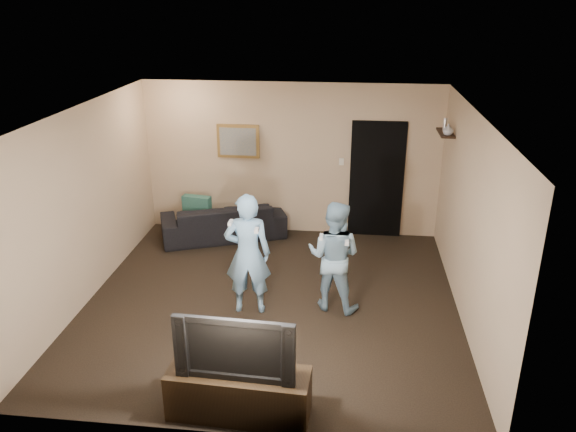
# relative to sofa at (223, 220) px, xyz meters

# --- Properties ---
(ground) EXTENTS (5.00, 5.00, 0.00)m
(ground) POSITION_rel_sofa_xyz_m (1.13, -2.09, -0.30)
(ground) COLOR black
(ground) RESTS_ON ground
(ceiling) EXTENTS (5.00, 5.00, 0.04)m
(ceiling) POSITION_rel_sofa_xyz_m (1.13, -2.09, 2.30)
(ceiling) COLOR silver
(ceiling) RESTS_ON wall_back
(wall_back) EXTENTS (5.00, 0.04, 2.60)m
(wall_back) POSITION_rel_sofa_xyz_m (1.13, 0.41, 1.00)
(wall_back) COLOR tan
(wall_back) RESTS_ON ground
(wall_front) EXTENTS (5.00, 0.04, 2.60)m
(wall_front) POSITION_rel_sofa_xyz_m (1.13, -4.59, 1.00)
(wall_front) COLOR tan
(wall_front) RESTS_ON ground
(wall_left) EXTENTS (0.04, 5.00, 2.60)m
(wall_left) POSITION_rel_sofa_xyz_m (-1.37, -2.09, 1.00)
(wall_left) COLOR tan
(wall_left) RESTS_ON ground
(wall_right) EXTENTS (0.04, 5.00, 2.60)m
(wall_right) POSITION_rel_sofa_xyz_m (3.63, -2.09, 1.00)
(wall_right) COLOR tan
(wall_right) RESTS_ON ground
(sofa) EXTENTS (2.23, 1.51, 0.61)m
(sofa) POSITION_rel_sofa_xyz_m (0.00, 0.00, 0.00)
(sofa) COLOR black
(sofa) RESTS_ON ground
(throw_pillow) EXTENTS (0.51, 0.24, 0.49)m
(throw_pillow) POSITION_rel_sofa_xyz_m (-0.45, 0.00, 0.18)
(throw_pillow) COLOR #194B43
(throw_pillow) RESTS_ON sofa
(painting_frame) EXTENTS (0.72, 0.05, 0.57)m
(painting_frame) POSITION_rel_sofa_xyz_m (0.23, 0.39, 1.30)
(painting_frame) COLOR olive
(painting_frame) RESTS_ON wall_back
(painting_canvas) EXTENTS (0.62, 0.01, 0.47)m
(painting_canvas) POSITION_rel_sofa_xyz_m (0.23, 0.36, 1.30)
(painting_canvas) COLOR slate
(painting_canvas) RESTS_ON painting_frame
(doorway) EXTENTS (0.90, 0.06, 2.00)m
(doorway) POSITION_rel_sofa_xyz_m (2.58, 0.38, 0.70)
(doorway) COLOR black
(doorway) RESTS_ON ground
(light_switch) EXTENTS (0.08, 0.02, 0.12)m
(light_switch) POSITION_rel_sofa_xyz_m (1.98, 0.39, 1.00)
(light_switch) COLOR silver
(light_switch) RESTS_ON wall_back
(wall_shelf) EXTENTS (0.20, 0.60, 0.03)m
(wall_shelf) POSITION_rel_sofa_xyz_m (3.52, -0.29, 1.69)
(wall_shelf) COLOR black
(wall_shelf) RESTS_ON wall_right
(shelf_vase) EXTENTS (0.20, 0.20, 0.16)m
(shelf_vase) POSITION_rel_sofa_xyz_m (3.52, -0.48, 1.78)
(shelf_vase) COLOR silver
(shelf_vase) RESTS_ON wall_shelf
(shelf_figurine) EXTENTS (0.06, 0.06, 0.18)m
(shelf_figurine) POSITION_rel_sofa_xyz_m (3.52, -0.16, 1.79)
(shelf_figurine) COLOR silver
(shelf_figurine) RESTS_ON wall_shelf
(tv_console) EXTENTS (1.42, 0.52, 0.50)m
(tv_console) POSITION_rel_sofa_xyz_m (1.11, -4.31, -0.05)
(tv_console) COLOR black
(tv_console) RESTS_ON ground
(television) EXTENTS (1.17, 0.21, 0.67)m
(television) POSITION_rel_sofa_xyz_m (1.11, -4.31, 0.53)
(television) COLOR black
(television) RESTS_ON tv_console
(wii_player_left) EXTENTS (0.63, 0.51, 1.63)m
(wii_player_left) POSITION_rel_sofa_xyz_m (0.86, -2.32, 0.51)
(wii_player_left) COLOR #7EB2DA
(wii_player_left) RESTS_ON ground
(wii_player_right) EXTENTS (0.85, 0.74, 1.49)m
(wii_player_right) POSITION_rel_sofa_xyz_m (1.96, -2.12, 0.44)
(wii_player_right) COLOR #86ACC3
(wii_player_right) RESTS_ON ground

